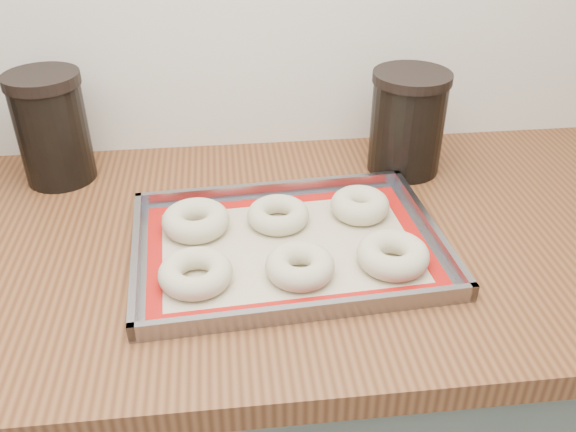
{
  "coord_description": "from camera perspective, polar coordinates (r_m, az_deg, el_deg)",
  "views": [
    {
      "loc": [
        0.08,
        0.88,
        1.44
      ],
      "look_at": [
        0.16,
        1.63,
        0.96
      ],
      "focal_mm": 38.0,
      "sensor_mm": 36.0,
      "label": 1
    }
  ],
  "objects": [
    {
      "name": "countertop",
      "position": [
        0.98,
        -9.79,
        -3.01
      ],
      "size": [
        3.06,
        0.68,
        0.04
      ],
      "primitive_type": "cube",
      "color": "brown",
      "rests_on": "cabinet"
    },
    {
      "name": "baking_tray",
      "position": [
        0.92,
        0.0,
        -2.77
      ],
      "size": [
        0.48,
        0.36,
        0.03
      ],
      "rotation": [
        0.0,
        0.0,
        0.06
      ],
      "color": "gray",
      "rests_on": "countertop"
    },
    {
      "name": "baking_mat",
      "position": [
        0.92,
        0.0,
        -2.88
      ],
      "size": [
        0.44,
        0.32,
        0.0
      ],
      "rotation": [
        0.0,
        0.0,
        0.06
      ],
      "color": "#C6B793",
      "rests_on": "baking_tray"
    },
    {
      "name": "bagel_front_left",
      "position": [
        0.86,
        -8.65,
        -5.3
      ],
      "size": [
        0.12,
        0.12,
        0.03
      ],
      "primitive_type": "torus",
      "rotation": [
        0.0,
        0.0,
        -0.22
      ],
      "color": "beige",
      "rests_on": "baking_mat"
    },
    {
      "name": "bagel_front_mid",
      "position": [
        0.86,
        1.13,
        -4.69
      ],
      "size": [
        0.11,
        0.11,
        0.03
      ],
      "primitive_type": "torus",
      "rotation": [
        0.0,
        0.0,
        0.16
      ],
      "color": "beige",
      "rests_on": "baking_mat"
    },
    {
      "name": "bagel_front_right",
      "position": [
        0.89,
        9.78,
        -3.62
      ],
      "size": [
        0.13,
        0.13,
        0.04
      ],
      "primitive_type": "torus",
      "rotation": [
        0.0,
        0.0,
        0.24
      ],
      "color": "beige",
      "rests_on": "baking_mat"
    },
    {
      "name": "bagel_back_left",
      "position": [
        0.96,
        -8.63,
        -0.41
      ],
      "size": [
        0.13,
        0.13,
        0.04
      ],
      "primitive_type": "torus",
      "rotation": [
        0.0,
        0.0,
        0.25
      ],
      "color": "beige",
      "rests_on": "baking_mat"
    },
    {
      "name": "bagel_back_mid",
      "position": [
        0.97,
        -0.93,
        0.11
      ],
      "size": [
        0.12,
        0.12,
        0.03
      ],
      "primitive_type": "torus",
      "rotation": [
        0.0,
        0.0,
        -0.22
      ],
      "color": "beige",
      "rests_on": "baking_mat"
    },
    {
      "name": "bagel_back_right",
      "position": [
        1.0,
        6.74,
        1.02
      ],
      "size": [
        0.12,
        0.12,
        0.04
      ],
      "primitive_type": "torus",
      "rotation": [
        0.0,
        0.0,
        0.34
      ],
      "color": "beige",
      "rests_on": "baking_mat"
    },
    {
      "name": "canister_mid",
      "position": [
        1.15,
        -21.21,
        7.71
      ],
      "size": [
        0.13,
        0.13,
        0.2
      ],
      "color": "black",
      "rests_on": "countertop"
    },
    {
      "name": "canister_right",
      "position": [
        1.13,
        11.1,
        8.62
      ],
      "size": [
        0.14,
        0.14,
        0.19
      ],
      "color": "black",
      "rests_on": "countertop"
    }
  ]
}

